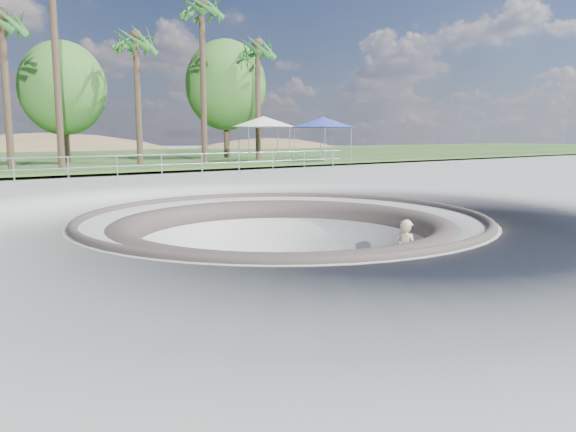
# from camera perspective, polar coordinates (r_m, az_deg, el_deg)

# --- Properties ---
(ground) EXTENTS (180.00, 180.00, 0.00)m
(ground) POSITION_cam_1_polar(r_m,az_deg,el_deg) (14.18, -0.52, -0.11)
(ground) COLOR #ADADA8
(ground) RESTS_ON ground
(skate_bowl) EXTENTS (14.00, 14.00, 4.10)m
(skate_bowl) POSITION_cam_1_polar(r_m,az_deg,el_deg) (14.56, -0.51, -7.25)
(skate_bowl) COLOR #ADADA8
(skate_bowl) RESTS_ON ground
(grass_strip) EXTENTS (180.00, 36.00, 0.12)m
(grass_strip) POSITION_cam_1_polar(r_m,az_deg,el_deg) (46.16, -26.07, 5.21)
(grass_strip) COLOR #2E5120
(grass_strip) RESTS_ON ground
(distant_hills) EXTENTS (103.20, 45.00, 28.60)m
(distant_hills) POSITION_cam_1_polar(r_m,az_deg,el_deg) (70.19, -26.06, 0.06)
(distant_hills) COLOR brown
(distant_hills) RESTS_ON ground
(safety_railing) EXTENTS (25.00, 0.06, 1.03)m
(safety_railing) POSITION_cam_1_polar(r_m,az_deg,el_deg) (24.82, -16.96, 4.78)
(safety_railing) COLOR #9899A0
(safety_railing) RESTS_ON ground
(skateboard) EXTENTS (0.91, 0.28, 0.09)m
(skateboard) POSITION_cam_1_polar(r_m,az_deg,el_deg) (14.80, 11.80, -7.16)
(skateboard) COLOR olive
(skateboard) RESTS_ON ground
(skater) EXTENTS (0.45, 0.66, 1.77)m
(skater) POSITION_cam_1_polar(r_m,az_deg,el_deg) (14.59, 11.90, -3.74)
(skater) COLOR beige
(skater) RESTS_ON skateboard
(canopy_white) EXTENTS (5.56, 5.56, 2.96)m
(canopy_white) POSITION_cam_1_polar(r_m,az_deg,el_deg) (37.81, -2.49, 9.55)
(canopy_white) COLOR #9899A0
(canopy_white) RESTS_ON ground
(canopy_blue) EXTENTS (5.72, 5.72, 2.93)m
(canopy_blue) POSITION_cam_1_polar(r_m,az_deg,el_deg) (38.21, 3.56, 9.49)
(canopy_blue) COLOR #9899A0
(canopy_blue) RESTS_ON ground
(palm_b) EXTENTS (2.60, 2.60, 8.56)m
(palm_b) POSITION_cam_1_polar(r_m,az_deg,el_deg) (32.68, -27.10, 16.97)
(palm_b) COLOR #503A2D
(palm_b) RESTS_ON ground
(palm_d) EXTENTS (2.60, 2.60, 8.38)m
(palm_d) POSITION_cam_1_polar(r_m,az_deg,el_deg) (35.46, -15.21, 16.55)
(palm_d) COLOR #503A2D
(palm_d) RESTS_ON ground
(palm_e) EXTENTS (2.60, 2.60, 10.52)m
(palm_e) POSITION_cam_1_polar(r_m,az_deg,el_deg) (36.19, -8.76, 19.77)
(palm_e) COLOR #503A2D
(palm_e) RESTS_ON ground
(palm_f) EXTENTS (2.60, 2.60, 8.90)m
(palm_f) POSITION_cam_1_polar(r_m,az_deg,el_deg) (40.56, -3.11, 16.44)
(palm_f) COLOR #503A2D
(palm_f) RESTS_ON ground
(bushy_tree_mid) EXTENTS (5.17, 4.70, 7.46)m
(bushy_tree_mid) POSITION_cam_1_polar(r_m,az_deg,el_deg) (37.27, -21.90, 11.94)
(bushy_tree_mid) COLOR #503A2D
(bushy_tree_mid) RESTS_ON ground
(bushy_tree_right) EXTENTS (6.14, 5.58, 8.85)m
(bushy_tree_right) POSITION_cam_1_polar(r_m,az_deg,el_deg) (43.23, -6.33, 13.06)
(bushy_tree_right) COLOR #503A2D
(bushy_tree_right) RESTS_ON ground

